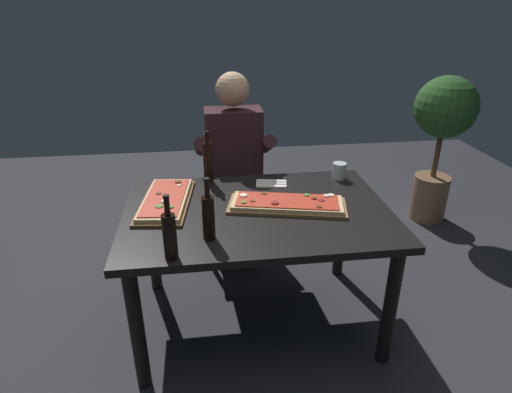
% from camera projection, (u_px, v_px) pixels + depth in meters
% --- Properties ---
extents(ground_plane, '(6.40, 6.40, 0.00)m').
position_uv_depth(ground_plane, '(257.00, 319.00, 2.58)').
color(ground_plane, '#2D2D33').
extents(dining_table, '(1.40, 0.96, 0.74)m').
position_uv_depth(dining_table, '(257.00, 225.00, 2.31)').
color(dining_table, black).
rests_on(dining_table, ground_plane).
extents(pizza_rectangular_front, '(0.66, 0.37, 0.05)m').
position_uv_depth(pizza_rectangular_front, '(287.00, 204.00, 2.28)').
color(pizza_rectangular_front, olive).
rests_on(pizza_rectangular_front, dining_table).
extents(pizza_rectangular_left, '(0.32, 0.58, 0.05)m').
position_uv_depth(pizza_rectangular_left, '(166.00, 200.00, 2.32)').
color(pizza_rectangular_left, brown).
rests_on(pizza_rectangular_left, dining_table).
extents(wine_bottle_dark, '(0.06, 0.06, 0.30)m').
position_uv_depth(wine_bottle_dark, '(170.00, 235.00, 1.80)').
color(wine_bottle_dark, black).
rests_on(wine_bottle_dark, dining_table).
extents(oil_bottle_amber, '(0.06, 0.06, 0.32)m').
position_uv_depth(oil_bottle_amber, '(208.00, 162.00, 2.54)').
color(oil_bottle_amber, black).
rests_on(oil_bottle_amber, dining_table).
extents(vinegar_bottle_green, '(0.06, 0.06, 0.30)m').
position_uv_depth(vinegar_bottle_green, '(208.00, 216.00, 1.95)').
color(vinegar_bottle_green, black).
rests_on(vinegar_bottle_green, dining_table).
extents(tumbler_near_camera, '(0.08, 0.08, 0.10)m').
position_uv_depth(tumbler_near_camera, '(339.00, 172.00, 2.63)').
color(tumbler_near_camera, silver).
rests_on(tumbler_near_camera, dining_table).
extents(napkin_cutlery_set, '(0.20, 0.14, 0.01)m').
position_uv_depth(napkin_cutlery_set, '(271.00, 183.00, 2.57)').
color(napkin_cutlery_set, white).
rests_on(napkin_cutlery_set, dining_table).
extents(diner_chair, '(0.44, 0.44, 0.87)m').
position_uv_depth(diner_chair, '(234.00, 188.00, 3.14)').
color(diner_chair, '#3D2B1E').
rests_on(diner_chair, ground_plane).
extents(seated_diner, '(0.53, 0.41, 1.33)m').
position_uv_depth(seated_diner, '(235.00, 161.00, 2.92)').
color(seated_diner, '#23232D').
rests_on(seated_diner, ground_plane).
extents(potted_plant_corner, '(0.48, 0.48, 1.22)m').
position_uv_depth(potted_plant_corner, '(442.00, 129.00, 3.43)').
color(potted_plant_corner, '#846042').
rests_on(potted_plant_corner, ground_plane).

